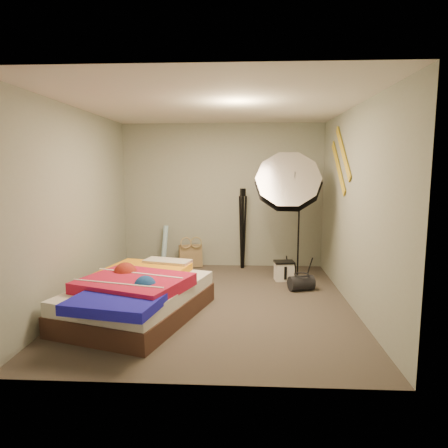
# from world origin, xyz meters

# --- Properties ---
(floor) EXTENTS (4.00, 4.00, 0.00)m
(floor) POSITION_xyz_m (0.00, 0.00, 0.00)
(floor) COLOR #4D463B
(floor) RESTS_ON ground
(ceiling) EXTENTS (4.00, 4.00, 0.00)m
(ceiling) POSITION_xyz_m (0.00, 0.00, 2.50)
(ceiling) COLOR silver
(ceiling) RESTS_ON wall_back
(wall_back) EXTENTS (3.50, 0.00, 3.50)m
(wall_back) POSITION_xyz_m (0.00, 2.00, 1.25)
(wall_back) COLOR gray
(wall_back) RESTS_ON floor
(wall_front) EXTENTS (3.50, 0.00, 3.50)m
(wall_front) POSITION_xyz_m (0.00, -2.00, 1.25)
(wall_front) COLOR gray
(wall_front) RESTS_ON floor
(wall_left) EXTENTS (0.00, 4.00, 4.00)m
(wall_left) POSITION_xyz_m (-1.75, 0.00, 1.25)
(wall_left) COLOR gray
(wall_left) RESTS_ON floor
(wall_right) EXTENTS (0.00, 4.00, 4.00)m
(wall_right) POSITION_xyz_m (1.75, 0.00, 1.25)
(wall_right) COLOR gray
(wall_right) RESTS_ON floor
(tote_bag) EXTENTS (0.43, 0.28, 0.41)m
(tote_bag) POSITION_xyz_m (-0.55, 1.84, 0.20)
(tote_bag) COLOR #9C8056
(tote_bag) RESTS_ON floor
(wrapping_roll) EXTENTS (0.16, 0.23, 0.74)m
(wrapping_roll) POSITION_xyz_m (-1.02, 1.83, 0.37)
(wrapping_roll) COLOR #62BAE3
(wrapping_roll) RESTS_ON floor
(camera_case) EXTENTS (0.30, 0.24, 0.28)m
(camera_case) POSITION_xyz_m (1.01, 1.08, 0.14)
(camera_case) COLOR white
(camera_case) RESTS_ON floor
(duffel_bag) EXTENTS (0.40, 0.31, 0.21)m
(duffel_bag) POSITION_xyz_m (1.21, 0.58, 0.11)
(duffel_bag) COLOR black
(duffel_bag) RESTS_ON floor
(wall_stripe_upper) EXTENTS (0.02, 0.91, 0.78)m
(wall_stripe_upper) POSITION_xyz_m (1.73, 0.60, 1.95)
(wall_stripe_upper) COLOR gold
(wall_stripe_upper) RESTS_ON wall_right
(wall_stripe_lower) EXTENTS (0.02, 0.91, 0.78)m
(wall_stripe_lower) POSITION_xyz_m (1.73, 0.85, 1.75)
(wall_stripe_lower) COLOR gold
(wall_stripe_lower) RESTS_ON wall_right
(bed) EXTENTS (1.69, 2.14, 0.52)m
(bed) POSITION_xyz_m (-0.85, -0.56, 0.26)
(bed) COLOR #472B21
(bed) RESTS_ON floor
(photo_umbrella) EXTENTS (1.27, 0.98, 2.10)m
(photo_umbrella) POSITION_xyz_m (1.04, 0.99, 1.50)
(photo_umbrella) COLOR black
(photo_umbrella) RESTS_ON floor
(camera_tripod) EXTENTS (0.10, 0.10, 1.39)m
(camera_tripod) POSITION_xyz_m (0.36, 1.81, 0.80)
(camera_tripod) COLOR black
(camera_tripod) RESTS_ON floor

